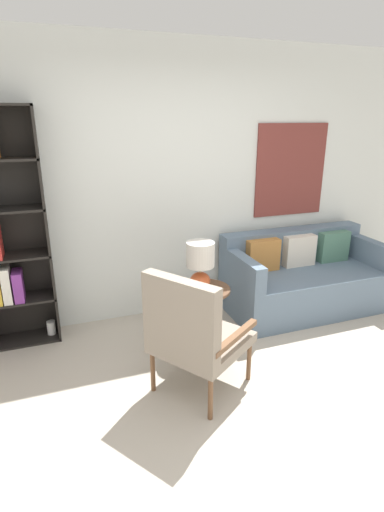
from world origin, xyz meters
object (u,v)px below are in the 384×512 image
(side_table, at_px, (204,295))
(table_lamp, at_px, (200,262))
(armchair, at_px, (192,331))
(couch, at_px, (303,279))

(side_table, relative_size, table_lamp, 1.21)
(armchair, bearing_deg, table_lamp, 64.72)
(side_table, bearing_deg, table_lamp, 173.87)
(table_lamp, bearing_deg, armchair, -115.28)
(couch, height_order, table_lamp, table_lamp)
(side_table, distance_m, table_lamp, 0.33)
(table_lamp, bearing_deg, couch, 13.05)
(couch, relative_size, side_table, 3.20)
(couch, bearing_deg, table_lamp, -166.95)
(armchair, distance_m, couch, 1.94)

